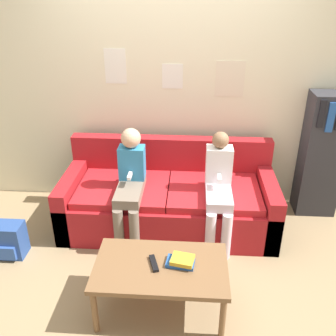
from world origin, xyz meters
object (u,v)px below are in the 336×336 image
object	(u,v)px
couch	(169,200)
person_left	(130,180)
bookshelf	(322,155)
backpack	(9,240)
coffee_table	(161,270)
person_right	(219,186)
tv_remote	(154,263)

from	to	relation	value
couch	person_left	size ratio (longest dim) A/B	1.97
couch	person_left	world-z (taller)	person_left
bookshelf	backpack	size ratio (longest dim) A/B	4.01
coffee_table	person_right	size ratio (longest dim) A/B	0.93
backpack	person_right	bearing A→B (deg)	11.88
person_left	backpack	distance (m)	1.20
tv_remote	bookshelf	world-z (taller)	bookshelf
person_left	tv_remote	size ratio (longest dim) A/B	5.97
coffee_table	bookshelf	size ratio (longest dim) A/B	0.75
person_left	person_right	bearing A→B (deg)	-0.51
coffee_table	tv_remote	xyz separation A→B (m)	(-0.05, 0.01, 0.05)
tv_remote	backpack	bearing A→B (deg)	141.99
coffee_table	bookshelf	xyz separation A→B (m)	(1.51, 1.46, 0.29)
person_left	backpack	world-z (taller)	person_left
person_left	backpack	xyz separation A→B (m)	(-1.05, -0.40, -0.43)
person_right	bookshelf	bearing A→B (deg)	27.72
bookshelf	backpack	bearing A→B (deg)	-161.99
couch	coffee_table	size ratio (longest dim) A/B	2.14
person_right	backpack	bearing A→B (deg)	-168.12
backpack	person_left	bearing A→B (deg)	20.80
tv_remote	bookshelf	distance (m)	2.15
coffee_table	backpack	distance (m)	1.51
person_right	couch	bearing A→B (deg)	155.19
couch	coffee_table	bearing A→B (deg)	-89.26
bookshelf	backpack	world-z (taller)	bookshelf
backpack	tv_remote	bearing A→B (deg)	-20.56
person_right	person_left	bearing A→B (deg)	179.49
coffee_table	tv_remote	size ratio (longest dim) A/B	5.51
coffee_table	person_left	xyz separation A→B (m)	(-0.36, 0.91, 0.23)
tv_remote	backpack	xyz separation A→B (m)	(-1.36, 0.51, -0.26)
couch	bookshelf	distance (m)	1.61
coffee_table	person_right	bearing A→B (deg)	63.52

